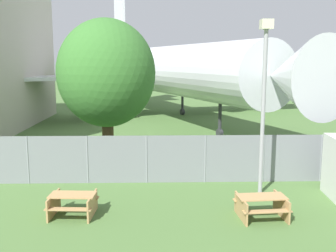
{
  "coord_description": "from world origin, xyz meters",
  "views": [
    {
      "loc": [
        -2.05,
        -5.52,
        5.26
      ],
      "look_at": [
        -1.54,
        14.0,
        2.0
      ],
      "focal_mm": 42.0,
      "sensor_mm": 36.0,
      "label": 1
    }
  ],
  "objects_px": {
    "airplane": "(163,70)",
    "picnic_bench_open_grass": "(73,202)",
    "tree_left_of_cabin": "(106,74)",
    "picnic_bench_near_cabin": "(261,204)"
  },
  "relations": [
    {
      "from": "airplane",
      "to": "picnic_bench_near_cabin",
      "type": "bearing_deg",
      "value": -14.67
    },
    {
      "from": "airplane",
      "to": "tree_left_of_cabin",
      "type": "bearing_deg",
      "value": -32.72
    },
    {
      "from": "airplane",
      "to": "picnic_bench_open_grass",
      "type": "height_order",
      "value": "airplane"
    },
    {
      "from": "picnic_bench_near_cabin",
      "to": "picnic_bench_open_grass",
      "type": "distance_m",
      "value": 6.42
    },
    {
      "from": "picnic_bench_open_grass",
      "to": "tree_left_of_cabin",
      "type": "distance_m",
      "value": 8.35
    },
    {
      "from": "picnic_bench_open_grass",
      "to": "airplane",
      "type": "bearing_deg",
      "value": 81.66
    },
    {
      "from": "airplane",
      "to": "tree_left_of_cabin",
      "type": "distance_m",
      "value": 16.42
    },
    {
      "from": "airplane",
      "to": "tree_left_of_cabin",
      "type": "xyz_separation_m",
      "value": [
        -3.1,
        -16.13,
        0.22
      ]
    },
    {
      "from": "tree_left_of_cabin",
      "to": "picnic_bench_open_grass",
      "type": "bearing_deg",
      "value": -92.57
    },
    {
      "from": "airplane",
      "to": "picnic_bench_open_grass",
      "type": "bearing_deg",
      "value": -30.17
    }
  ]
}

